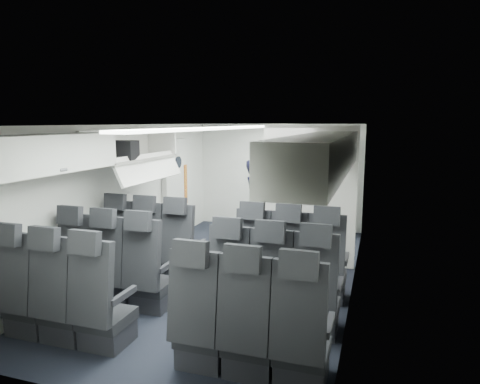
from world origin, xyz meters
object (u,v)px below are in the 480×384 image
Objects in this scene: seat_row_mid at (190,282)px; carry_on_bag at (120,150)px; seat_row_front at (218,258)px; galley_unit at (323,186)px; seat_row_rear at (149,317)px; boarding_door at (176,188)px; flight_attendant at (256,201)px.

carry_on_bag is (-1.41, 0.87, 1.40)m from seat_row_mid.
galley_unit reaches higher than seat_row_front.
seat_row_front is 3.43m from galley_unit.
seat_row_rear is 4.25m from boarding_door.
galley_unit is 4.13m from carry_on_bag.
seat_row_rear is at bearing -60.10° from carry_on_bag.
seat_row_mid is 3.18m from flight_attendant.
boarding_door is 2.30m from carry_on_bag.
seat_row_front is 1.80m from seat_row_rear.
galley_unit is 1.48m from flight_attendant.
boarding_door is (-1.64, 2.99, 0.55)m from seat_row_mid.
flight_attendant reaches higher than seat_row_front.
galley_unit is 1.24× the size of flight_attendant.
seat_row_mid is 1.79× the size of boarding_door.
seat_row_mid is 3.45m from boarding_door.
seat_row_rear is (0.00, -0.90, 0.00)m from seat_row_mid.
seat_row_rear is at bearing -90.00° from seat_row_front.
seat_row_front is 1.75× the size of galley_unit.
seat_row_front is at bearing -7.28° from carry_on_bag.
galley_unit is 1.02× the size of boarding_door.
boarding_door is at bearing -155.72° from galley_unit.
boarding_door is at bearing 87.64° from carry_on_bag.
carry_on_bag is (-1.41, -0.03, 1.40)m from seat_row_front.
seat_row_rear is (0.00, -1.80, 0.00)m from seat_row_front.
galley_unit is 4.34× the size of carry_on_bag.
carry_on_bag is (-2.36, -3.29, 0.86)m from galley_unit.
boarding_door is at bearing 128.16° from seat_row_front.
boarding_door is 1.21× the size of flight_attendant.
galley_unit reaches higher than seat_row_rear.
seat_row_front is 2.71m from boarding_door.
galley_unit reaches higher than seat_row_mid.
carry_on_bag is at bearing -125.64° from galley_unit.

